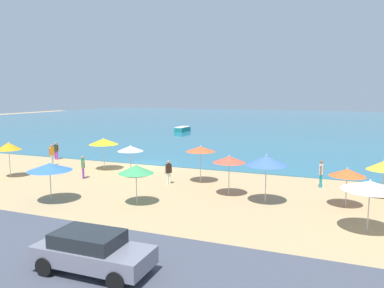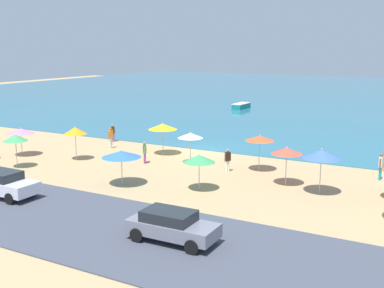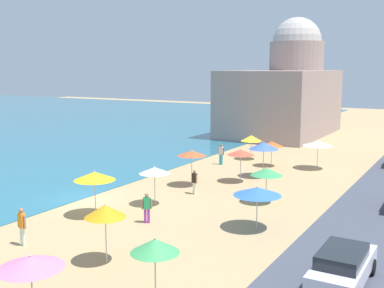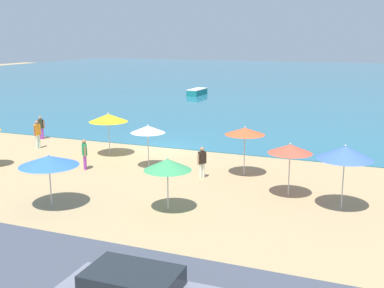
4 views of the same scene
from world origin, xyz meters
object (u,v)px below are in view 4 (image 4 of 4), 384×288
Objects in this scene: beach_umbrella_3 at (49,161)px; bather_3 at (37,133)px; beach_umbrella_4 at (245,131)px; beach_umbrella_1 at (168,165)px; bather_0 at (85,153)px; bather_4 at (202,161)px; beach_umbrella_9 at (290,149)px; beach_umbrella_10 at (345,153)px; bather_2 at (41,126)px; beach_umbrella_12 at (108,118)px; skiff_nearshore at (197,92)px; beach_umbrella_8 at (148,129)px.

beach_umbrella_3 reaches higher than bather_3.
beach_umbrella_3 is at bearing -129.79° from beach_umbrella_4.
beach_umbrella_1 is 1.38× the size of bather_0.
beach_umbrella_3 is 7.69m from bather_4.
beach_umbrella_1 reaches higher than bather_0.
beach_umbrella_10 reaches higher than beach_umbrella_9.
beach_umbrella_4 reaches higher than beach_umbrella_1.
beach_umbrella_1 is at bearing -34.20° from bather_2.
bather_3 is at bearing -54.81° from bather_2.
bather_0 is at bearing -82.32° from beach_umbrella_12.
beach_umbrella_9 is at bearing -62.56° from skiff_nearshore.
bather_3 reaches higher than bather_4.
bather_0 is (-8.26, -2.04, -1.40)m from beach_umbrella_4.
bather_4 is (-1.83, -1.27, -1.41)m from beach_umbrella_4.
bather_3 is at bearing 175.73° from beach_umbrella_4.
bather_3 is (-16.64, 3.53, -1.17)m from beach_umbrella_9.
beach_umbrella_8 is at bearing -174.80° from beach_umbrella_4.
bather_3 is (1.73, -2.45, 0.12)m from bather_2.
beach_umbrella_1 is 14.35m from bather_3.
beach_umbrella_12 reaches higher than skiff_nearshore.
beach_umbrella_4 reaches higher than bather_3.
beach_umbrella_12 is 30.68m from skiff_nearshore.
beach_umbrella_4 is 8.77m from beach_umbrella_12.
beach_umbrella_3 is (-4.76, -1.37, 0.03)m from beach_umbrella_1.
bather_3 is at bearing -178.53° from beach_umbrella_12.
bather_3 is at bearing 150.03° from beach_umbrella_1.
bather_4 is at bearing 163.67° from beach_umbrella_10.
beach_umbrella_12 reaches higher than beach_umbrella_9.
bather_3 is (-18.98, 4.34, -1.39)m from beach_umbrella_10.
beach_umbrella_3 is 10.28m from beach_umbrella_9.
beach_umbrella_4 is at bearing -12.60° from bather_2.
beach_umbrella_8 reaches higher than beach_umbrella_1.
beach_umbrella_12 is 7.41m from bather_4.
bather_2 is at bearing 145.80° from beach_umbrella_1.
bather_0 is at bearing -78.97° from skiff_nearshore.
beach_umbrella_8 is 8.85m from bather_3.
beach_umbrella_3 is at bearing -159.73° from beach_umbrella_10.
bather_2 is at bearing -91.82° from skiff_nearshore.
beach_umbrella_10 is 19.52m from bather_3.
beach_umbrella_10 is (5.10, -3.30, 0.09)m from beach_umbrella_4.
beach_umbrella_12 is 0.65× the size of skiff_nearshore.
beach_umbrella_10 is 0.70× the size of skiff_nearshore.
bather_2 is (-6.92, 2.32, -1.38)m from beach_umbrella_12.
beach_umbrella_8 is (1.00, 7.01, 0.14)m from beach_umbrella_3.
bather_4 is (6.43, 0.77, -0.01)m from bather_0.
beach_umbrella_3 is 1.02× the size of beach_umbrella_8.
beach_umbrella_9 reaches higher than beach_umbrella_8.
beach_umbrella_1 is 1.41× the size of bather_2.
bather_3 is at bearing 167.13° from beach_umbrella_10.
beach_umbrella_10 is at bearing -12.87° from bather_3.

